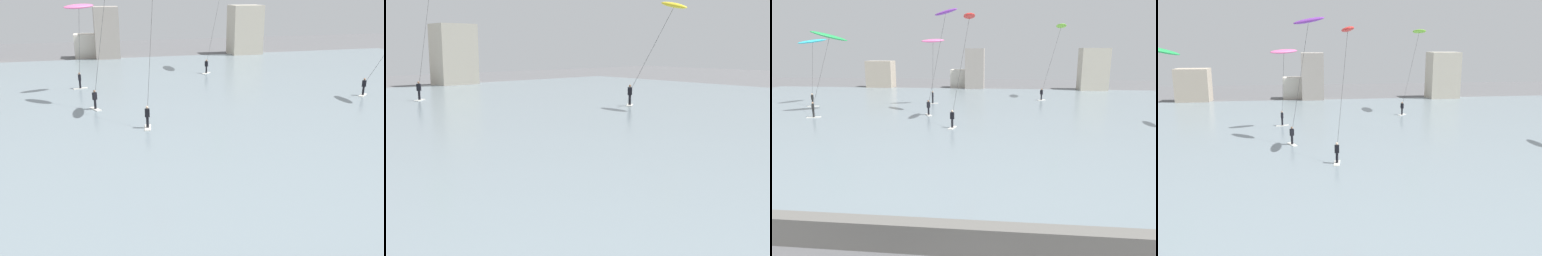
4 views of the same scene
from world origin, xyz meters
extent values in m
cube|color=beige|center=(17.38, 56.99, 3.71)|extent=(4.70, 3.81, 7.41)
cube|color=silver|center=(18.07, 28.19, 0.13)|extent=(1.37, 1.22, 0.06)
cylinder|color=black|center=(18.07, 28.19, 0.55)|extent=(0.20, 0.20, 0.78)
cube|color=black|center=(18.07, 28.19, 1.24)|extent=(0.38, 0.40, 0.60)
sphere|color=#9E7051|center=(18.07, 28.19, 1.65)|extent=(0.20, 0.20, 0.20)
cylinder|color=#333333|center=(19.03, 26.93, 4.39)|extent=(1.96, 2.54, 6.42)
ellipsoid|color=yellow|center=(20.00, 25.68, 7.75)|extent=(1.47, 2.97, 0.93)
cube|color=silver|center=(6.89, 42.48, 0.13)|extent=(1.31, 1.29, 0.06)
cylinder|color=black|center=(6.89, 42.48, 0.55)|extent=(0.20, 0.20, 0.78)
cube|color=black|center=(6.89, 42.48, 1.24)|extent=(0.40, 0.40, 0.60)
sphere|color=#9E7051|center=(6.89, 42.48, 1.65)|extent=(0.20, 0.20, 0.20)
cylinder|color=#333333|center=(8.16, 43.61, 5.69)|extent=(2.56, 2.28, 9.00)
camera|label=1|loc=(-7.22, -4.89, 9.53)|focal=39.09mm
camera|label=2|loc=(-8.96, 3.17, 4.70)|focal=43.65mm
camera|label=3|loc=(1.15, -6.33, 6.90)|focal=32.02mm
camera|label=4|loc=(-5.81, -5.09, 9.21)|focal=37.08mm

